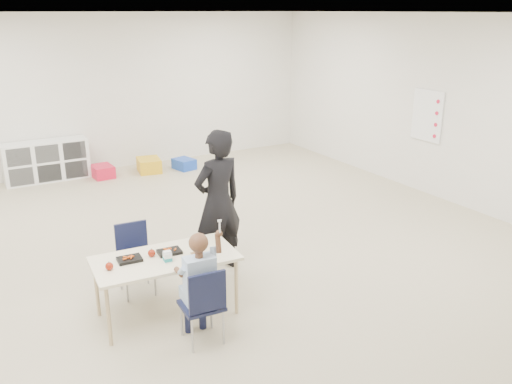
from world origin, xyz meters
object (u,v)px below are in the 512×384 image
table (167,286)px  adult (218,202)px  child (201,282)px  cubby_shelf (46,161)px  chair_near (202,304)px

table → adult: bearing=39.8°
table → child: 0.64m
cubby_shelf → adult: size_ratio=0.86×
cubby_shelf → adult: (1.07, -4.56, 0.47)m
cubby_shelf → child: bearing=-87.0°
chair_near → cubby_shelf: (-0.31, 5.76, -0.02)m
chair_near → table: bearing=105.1°
table → chair_near: (0.11, -0.56, 0.06)m
chair_near → child: child is taller
chair_near → adult: 1.49m
chair_near → child: size_ratio=0.63×
adult → child: bearing=48.6°
chair_near → cubby_shelf: chair_near is taller
table → adult: 1.19m
table → cubby_shelf: (-0.20, 5.20, 0.04)m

